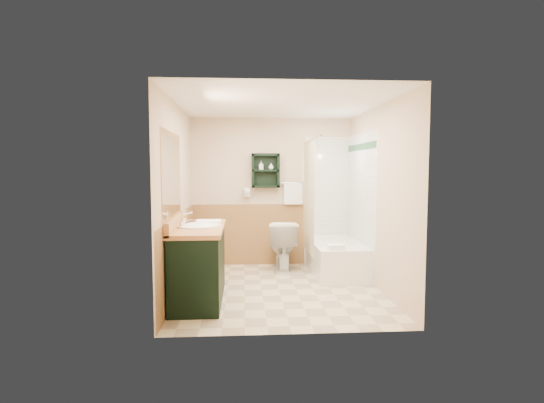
{
  "coord_description": "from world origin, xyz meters",
  "views": [
    {
      "loc": [
        -0.46,
        -5.43,
        1.59
      ],
      "look_at": [
        -0.08,
        0.2,
        1.14
      ],
      "focal_mm": 28.0,
      "sensor_mm": 36.0,
      "label": 1
    }
  ],
  "objects_px": {
    "bathtub": "(335,257)",
    "soap_bottle_a": "(261,168)",
    "vanity_book": "(188,214)",
    "hair_dryer": "(247,192)",
    "soap_bottle_b": "(271,167)",
    "toilet": "(282,246)",
    "wall_shelf": "(266,171)",
    "vanity": "(199,263)"
  },
  "relations": [
    {
      "from": "soap_bottle_a",
      "to": "soap_bottle_b",
      "type": "distance_m",
      "value": 0.16
    },
    {
      "from": "soap_bottle_a",
      "to": "soap_bottle_b",
      "type": "height_order",
      "value": "soap_bottle_b"
    },
    {
      "from": "vanity",
      "to": "toilet",
      "type": "xyz_separation_m",
      "value": [
        1.14,
        1.45,
        -0.06
      ]
    },
    {
      "from": "hair_dryer",
      "to": "toilet",
      "type": "relative_size",
      "value": 0.31
    },
    {
      "from": "wall_shelf",
      "to": "vanity",
      "type": "distance_m",
      "value": 2.27
    },
    {
      "from": "bathtub",
      "to": "soap_bottle_a",
      "type": "xyz_separation_m",
      "value": [
        -1.1,
        0.56,
        1.36
      ]
    },
    {
      "from": "hair_dryer",
      "to": "soap_bottle_a",
      "type": "relative_size",
      "value": 1.72
    },
    {
      "from": "vanity",
      "to": "bathtub",
      "type": "xyz_separation_m",
      "value": [
        1.92,
        1.2,
        -0.21
      ]
    },
    {
      "from": "hair_dryer",
      "to": "toilet",
      "type": "bearing_deg",
      "value": -32.26
    },
    {
      "from": "hair_dryer",
      "to": "soap_bottle_b",
      "type": "height_order",
      "value": "soap_bottle_b"
    },
    {
      "from": "wall_shelf",
      "to": "vanity",
      "type": "xyz_separation_m",
      "value": [
        -0.89,
        -1.77,
        -1.1
      ]
    },
    {
      "from": "wall_shelf",
      "to": "soap_bottle_b",
      "type": "relative_size",
      "value": 5.25
    },
    {
      "from": "hair_dryer",
      "to": "soap_bottle_a",
      "type": "xyz_separation_m",
      "value": [
        0.23,
        -0.03,
        0.4
      ]
    },
    {
      "from": "bathtub",
      "to": "vanity_book",
      "type": "relative_size",
      "value": 6.89
    },
    {
      "from": "toilet",
      "to": "bathtub",
      "type": "bearing_deg",
      "value": 163.37
    },
    {
      "from": "hair_dryer",
      "to": "vanity",
      "type": "bearing_deg",
      "value": -108.37
    },
    {
      "from": "bathtub",
      "to": "vanity_book",
      "type": "xyz_separation_m",
      "value": [
        -2.08,
        -0.86,
        0.76
      ]
    },
    {
      "from": "wall_shelf",
      "to": "vanity_book",
      "type": "relative_size",
      "value": 2.53
    },
    {
      "from": "vanity_book",
      "to": "vanity",
      "type": "bearing_deg",
      "value": -50.5
    },
    {
      "from": "soap_bottle_b",
      "to": "toilet",
      "type": "bearing_deg",
      "value": -63.62
    },
    {
      "from": "vanity",
      "to": "toilet",
      "type": "relative_size",
      "value": 1.8
    },
    {
      "from": "toilet",
      "to": "vanity_book",
      "type": "bearing_deg",
      "value": 41.62
    },
    {
      "from": "hair_dryer",
      "to": "bathtub",
      "type": "bearing_deg",
      "value": -24.12
    },
    {
      "from": "vanity",
      "to": "soap_bottle_b",
      "type": "relative_size",
      "value": 13.46
    },
    {
      "from": "soap_bottle_a",
      "to": "soap_bottle_b",
      "type": "xyz_separation_m",
      "value": [
        0.16,
        0.0,
        0.01
      ]
    },
    {
      "from": "hair_dryer",
      "to": "bathtub",
      "type": "height_order",
      "value": "hair_dryer"
    },
    {
      "from": "vanity",
      "to": "soap_bottle_a",
      "type": "distance_m",
      "value": 2.26
    },
    {
      "from": "wall_shelf",
      "to": "toilet",
      "type": "bearing_deg",
      "value": -52.53
    },
    {
      "from": "vanity_book",
      "to": "soap_bottle_a",
      "type": "distance_m",
      "value": 1.84
    },
    {
      "from": "wall_shelf",
      "to": "soap_bottle_a",
      "type": "relative_size",
      "value": 3.94
    },
    {
      "from": "toilet",
      "to": "hair_dryer",
      "type": "bearing_deg",
      "value": -31.15
    },
    {
      "from": "wall_shelf",
      "to": "bathtub",
      "type": "xyz_separation_m",
      "value": [
        1.03,
        -0.57,
        -1.31
      ]
    },
    {
      "from": "bathtub",
      "to": "toilet",
      "type": "bearing_deg",
      "value": 162.25
    },
    {
      "from": "bathtub",
      "to": "toilet",
      "type": "xyz_separation_m",
      "value": [
        -0.78,
        0.25,
        0.14
      ]
    },
    {
      "from": "vanity",
      "to": "soap_bottle_b",
      "type": "height_order",
      "value": "soap_bottle_b"
    },
    {
      "from": "hair_dryer",
      "to": "vanity_book",
      "type": "height_order",
      "value": "hair_dryer"
    },
    {
      "from": "vanity",
      "to": "wall_shelf",
      "type": "bearing_deg",
      "value": 63.13
    },
    {
      "from": "toilet",
      "to": "vanity_book",
      "type": "height_order",
      "value": "vanity_book"
    },
    {
      "from": "vanity_book",
      "to": "soap_bottle_a",
      "type": "height_order",
      "value": "soap_bottle_a"
    },
    {
      "from": "vanity_book",
      "to": "toilet",
      "type": "bearing_deg",
      "value": 53.74
    },
    {
      "from": "hair_dryer",
      "to": "toilet",
      "type": "height_order",
      "value": "hair_dryer"
    },
    {
      "from": "bathtub",
      "to": "soap_bottle_a",
      "type": "height_order",
      "value": "soap_bottle_a"
    }
  ]
}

